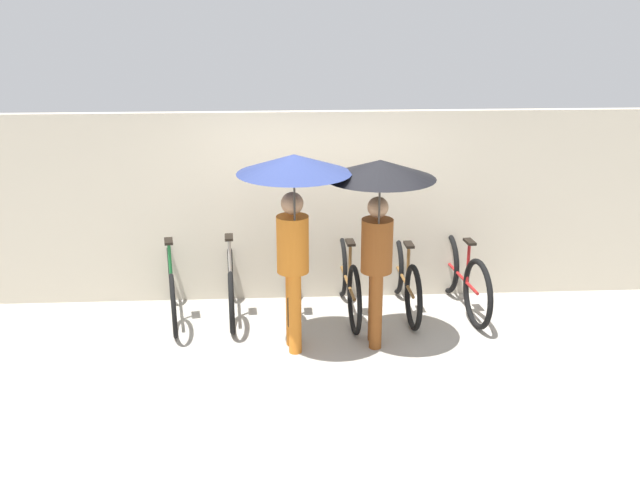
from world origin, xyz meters
name	(u,v)px	position (x,y,z in m)	size (l,w,h in m)	color
ground_plane	(326,368)	(0.00, 0.00, 0.00)	(30.00, 30.00, 0.00)	#9E998E
back_wall	(316,207)	(0.00, 1.83, 1.12)	(11.32, 0.12, 2.24)	#B2A893
parked_bicycle_0	(172,285)	(-1.66, 1.35, 0.37)	(0.49, 1.74, 1.01)	black
parked_bicycle_1	(231,283)	(-1.00, 1.40, 0.36)	(0.44, 1.71, 1.04)	black
parked_bicycle_2	(289,279)	(-0.33, 1.38, 0.40)	(0.44, 1.87, 1.09)	black
parked_bicycle_3	(347,280)	(0.33, 1.33, 0.39)	(0.44, 1.82, 1.04)	black
parked_bicycle_4	(404,279)	(1.00, 1.37, 0.38)	(0.44, 1.75, 0.99)	black
parked_bicycle_5	(461,276)	(1.66, 1.37, 0.40)	(0.44, 1.80, 1.04)	black
pedestrian_leading	(294,196)	(-0.29, 0.36, 1.66)	(1.09, 1.09, 2.07)	#C66B1E
pedestrian_center	(379,199)	(0.54, 0.41, 1.60)	(1.07, 1.07, 1.99)	brown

